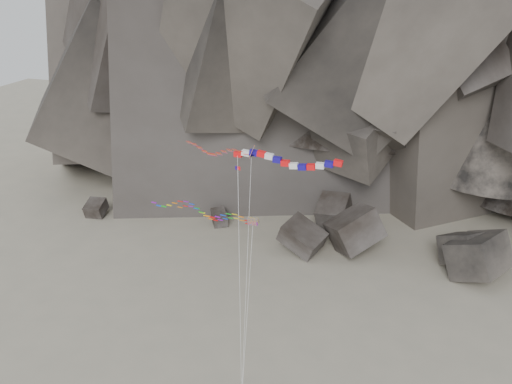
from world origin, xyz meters
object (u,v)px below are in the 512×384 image
(banner_kite, at_px, (286,161))
(parafoil_kite, at_px, (198,210))
(delta_kite, at_px, (215,150))
(pennant_kite, at_px, (238,214))

(banner_kite, distance_m, parafoil_kite, 10.01)
(banner_kite, height_order, parafoil_kite, banner_kite)
(delta_kite, height_order, banner_kite, delta_kite)
(parafoil_kite, bearing_deg, banner_kite, 33.79)
(banner_kite, relative_size, pennant_kite, 1.11)
(parafoil_kite, bearing_deg, delta_kite, 95.93)
(parafoil_kite, height_order, pennant_kite, pennant_kite)
(delta_kite, relative_size, parafoil_kite, 1.31)
(delta_kite, distance_m, banner_kite, 7.76)
(delta_kite, xyz_separation_m, banner_kite, (7.73, -0.68, -0.17))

